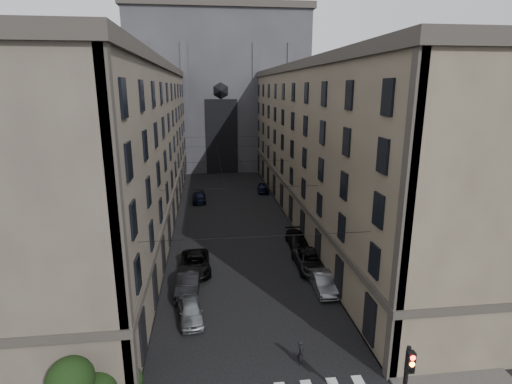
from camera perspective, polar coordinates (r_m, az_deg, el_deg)
name	(u,v)px	position (r m, az deg, el deg)	size (l,w,h in m)	color
sidewalk_left	(147,221)	(51.29, -15.29, -4.04)	(7.00, 80.00, 0.15)	#383533
sidewalk_right	(312,215)	(52.46, 8.07, -3.23)	(7.00, 80.00, 0.15)	#383533
building_left	(116,147)	(49.73, -19.38, 6.07)	(13.60, 60.60, 18.85)	#4D443B
building_right	(338,143)	(51.26, 11.64, 6.83)	(13.60, 60.60, 18.85)	brown
gothic_tower	(219,79)	(87.14, -5.38, 15.77)	(35.00, 23.00, 58.00)	#2D2D33
tram_wires	(231,163)	(48.65, -3.57, 4.19)	(14.00, 60.00, 0.43)	black
car_left_near	(191,311)	(29.98, -9.33, -16.42)	(1.68, 4.17, 1.42)	gray
car_left_midnear	(189,282)	(33.56, -9.61, -12.62)	(1.74, 4.98, 1.64)	black
car_left_midfar	(196,263)	(36.89, -8.62, -10.03)	(2.57, 5.58, 1.55)	black
car_left_far	(199,197)	(58.41, -8.12, -0.76)	(1.89, 4.64, 1.35)	black
car_right_near	(323,282)	(33.79, 9.56, -12.62)	(1.51, 4.33, 1.43)	slate
car_right_midnear	(310,261)	(37.26, 7.79, -9.72)	(2.60, 5.64, 1.57)	black
car_right_midfar	(297,240)	(42.14, 5.91, -6.83)	(1.95, 4.79, 1.39)	black
car_right_far	(263,188)	(63.07, 1.01, 0.58)	(1.67, 4.14, 1.41)	black
pedestrian	(301,352)	(25.83, 6.40, -21.81)	(0.57, 0.37, 1.56)	black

